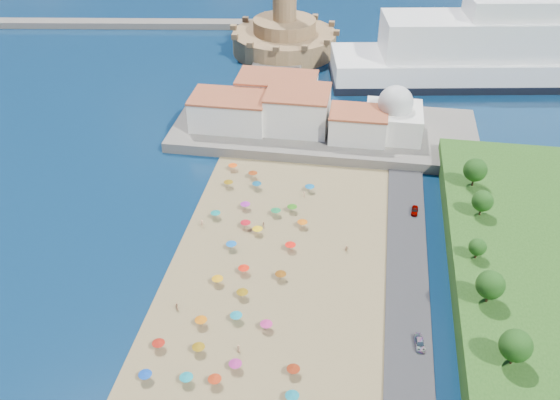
# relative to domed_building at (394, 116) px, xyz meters

# --- Properties ---
(ground) EXTENTS (700.00, 700.00, 0.00)m
(ground) POSITION_rel_domed_building_xyz_m (-30.00, -71.00, -8.97)
(ground) COLOR #071938
(ground) RESTS_ON ground
(terrace) EXTENTS (90.00, 36.00, 3.00)m
(terrace) POSITION_rel_domed_building_xyz_m (-20.00, 2.00, -7.47)
(terrace) COLOR #59544C
(terrace) RESTS_ON ground
(jetty) EXTENTS (18.00, 70.00, 2.40)m
(jetty) POSITION_rel_domed_building_xyz_m (-42.00, 37.00, -7.77)
(jetty) COLOR #59544C
(jetty) RESTS_ON ground
(breakwater) EXTENTS (199.03, 34.77, 2.60)m
(breakwater) POSITION_rel_domed_building_xyz_m (-140.00, 82.00, -7.67)
(breakwater) COLOR #59544C
(breakwater) RESTS_ON ground
(waterfront_buildings) EXTENTS (57.00, 29.00, 11.00)m
(waterfront_buildings) POSITION_rel_domed_building_xyz_m (-33.05, 2.64, -1.10)
(waterfront_buildings) COLOR silver
(waterfront_buildings) RESTS_ON terrace
(domed_building) EXTENTS (16.00, 16.00, 15.00)m
(domed_building) POSITION_rel_domed_building_xyz_m (0.00, 0.00, 0.00)
(domed_building) COLOR silver
(domed_building) RESTS_ON terrace
(fortress) EXTENTS (40.00, 40.00, 32.40)m
(fortress) POSITION_rel_domed_building_xyz_m (-42.00, 67.00, -2.29)
(fortress) COLOR #A67F53
(fortress) RESTS_ON ground
(beach_parasols) EXTENTS (29.55, 117.85, 2.20)m
(beach_parasols) POSITION_rel_domed_building_xyz_m (-31.16, -83.07, -6.83)
(beach_parasols) COLOR gray
(beach_parasols) RESTS_ON beach
(beachgoers) EXTENTS (36.33, 91.70, 1.89)m
(beachgoers) POSITION_rel_domed_building_xyz_m (-30.04, -63.81, -7.86)
(beachgoers) COLOR tan
(beachgoers) RESTS_ON beach
(parked_cars) EXTENTS (2.38, 84.25, 1.33)m
(parked_cars) POSITION_rel_domed_building_xyz_m (6.00, -74.20, -7.64)
(parked_cars) COLOR gray
(parked_cars) RESTS_ON promenade
(hillside_trees) EXTENTS (11.14, 105.52, 7.39)m
(hillside_trees) POSITION_rel_domed_building_xyz_m (18.57, -75.38, 1.10)
(hillside_trees) COLOR #382314
(hillside_trees) RESTS_ON hillside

